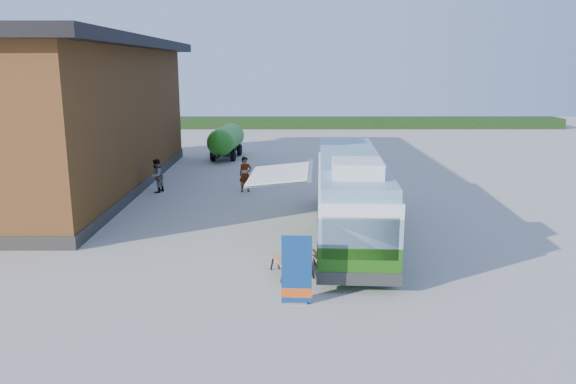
{
  "coord_description": "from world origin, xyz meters",
  "views": [
    {
      "loc": [
        0.74,
        -18.26,
        6.2
      ],
      "look_at": [
        0.79,
        2.81,
        1.4
      ],
      "focal_mm": 35.0,
      "sensor_mm": 36.0,
      "label": 1
    }
  ],
  "objects_px": {
    "picnic_table": "(299,254)",
    "person_a": "(245,174)",
    "person_b": "(157,176)",
    "slurry_tanker": "(226,140)",
    "banner": "(297,276)",
    "bus": "(350,193)"
  },
  "relations": [
    {
      "from": "bus",
      "to": "person_b",
      "type": "distance_m",
      "value": 11.41
    },
    {
      "from": "banner",
      "to": "person_a",
      "type": "xyz_separation_m",
      "value": [
        -2.32,
        13.41,
        0.11
      ]
    },
    {
      "from": "banner",
      "to": "person_b",
      "type": "bearing_deg",
      "value": 120.01
    },
    {
      "from": "picnic_table",
      "to": "slurry_tanker",
      "type": "relative_size",
      "value": 0.3
    },
    {
      "from": "picnic_table",
      "to": "person_a",
      "type": "height_order",
      "value": "person_a"
    },
    {
      "from": "bus",
      "to": "picnic_table",
      "type": "height_order",
      "value": "bus"
    },
    {
      "from": "banner",
      "to": "person_b",
      "type": "height_order",
      "value": "banner"
    },
    {
      "from": "picnic_table",
      "to": "person_b",
      "type": "distance_m",
      "value": 13.02
    },
    {
      "from": "person_a",
      "to": "slurry_tanker",
      "type": "height_order",
      "value": "slurry_tanker"
    },
    {
      "from": "bus",
      "to": "banner",
      "type": "xyz_separation_m",
      "value": [
        -2.04,
        -6.0,
        -0.86
      ]
    },
    {
      "from": "bus",
      "to": "slurry_tanker",
      "type": "bearing_deg",
      "value": 113.05
    },
    {
      "from": "person_b",
      "to": "picnic_table",
      "type": "bearing_deg",
      "value": 49.88
    },
    {
      "from": "slurry_tanker",
      "to": "banner",
      "type": "bearing_deg",
      "value": -74.05
    },
    {
      "from": "picnic_table",
      "to": "person_b",
      "type": "bearing_deg",
      "value": 103.94
    },
    {
      "from": "picnic_table",
      "to": "slurry_tanker",
      "type": "bearing_deg",
      "value": 84.1
    },
    {
      "from": "picnic_table",
      "to": "person_a",
      "type": "distance_m",
      "value": 11.48
    },
    {
      "from": "bus",
      "to": "picnic_table",
      "type": "distance_m",
      "value": 4.39
    },
    {
      "from": "bus",
      "to": "picnic_table",
      "type": "bearing_deg",
      "value": -113.61
    },
    {
      "from": "person_a",
      "to": "person_b",
      "type": "bearing_deg",
      "value": 159.89
    },
    {
      "from": "slurry_tanker",
      "to": "person_b",
      "type": "bearing_deg",
      "value": -97.13
    },
    {
      "from": "bus",
      "to": "person_b",
      "type": "relative_size",
      "value": 6.75
    },
    {
      "from": "banner",
      "to": "bus",
      "type": "bearing_deg",
      "value": 74.52
    }
  ]
}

